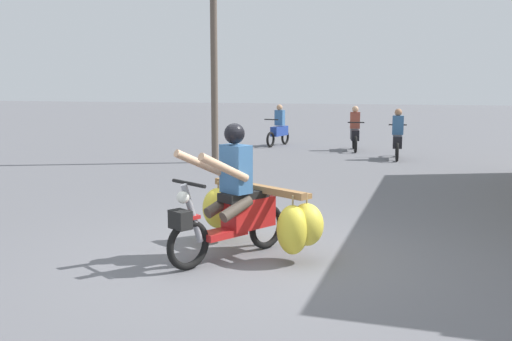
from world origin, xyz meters
TOP-DOWN VIEW (x-y plane):
  - ground_plane at (0.00, 0.00)m, footprint 120.00×120.00m
  - motorbike_main_loaded at (-0.25, 0.31)m, footprint 1.82×1.93m
  - motorbike_distant_ahead_left at (-0.55, 11.79)m, footprint 0.56×1.61m
  - motorbike_distant_ahead_right at (0.88, 9.95)m, footprint 0.50×1.62m
  - motorbike_distant_far_ahead at (-3.20, 12.48)m, footprint 0.57×1.60m
  - utility_pole at (-3.68, 7.83)m, footprint 0.18×0.18m

SIDE VIEW (x-z plane):
  - ground_plane at x=0.00m, z-range 0.00..0.00m
  - motorbike_main_loaded at x=-0.25m, z-range -0.27..1.31m
  - motorbike_distant_ahead_left at x=-0.55m, z-range -0.13..1.27m
  - motorbike_distant_ahead_right at x=0.88m, z-range -0.13..1.27m
  - motorbike_distant_far_ahead at x=-3.20m, z-range -0.13..1.27m
  - utility_pole at x=-3.68m, z-range 0.00..6.77m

